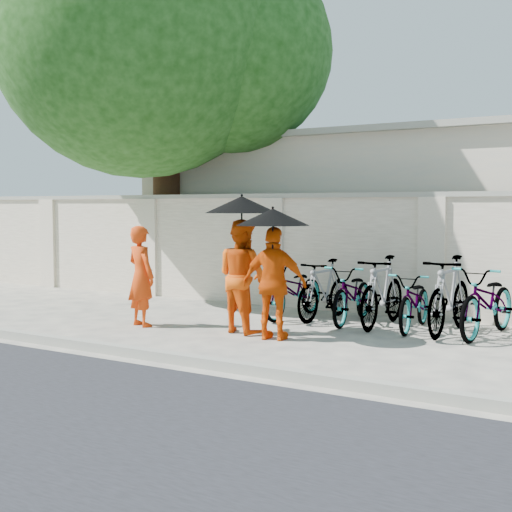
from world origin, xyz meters
The scene contains 17 objects.
ground centered at (0.00, 0.00, 0.00)m, with size 80.00×80.00×0.00m, color beige.
kerb centered at (0.00, -1.70, 0.06)m, with size 40.00×0.16×0.12m, color gray.
compound_wall centered at (1.00, 3.20, 1.00)m, with size 20.00×0.30×2.00m, color #F3E5CA.
building_behind centered at (2.00, 7.00, 1.60)m, with size 14.00×6.00×3.20m, color beige.
shade_tree centered at (-3.66, 2.97, 5.10)m, with size 6.70×6.20×8.20m.
monk_left centered at (-1.59, 0.08, 0.77)m, with size 0.57×0.37×1.55m, color red.
monk_center centered at (0.03, 0.44, 0.83)m, with size 0.81×0.63×1.66m, color #E7500A.
parasol_center centered at (0.08, 0.36, 1.87)m, with size 1.06×1.06×1.05m.
monk_right centered at (0.73, 0.20, 0.78)m, with size 0.92×0.38×1.57m, color #D54806.
parasol_right centered at (0.75, 0.12, 1.70)m, with size 1.00×1.00×0.93m.
bike_0 centered at (0.01, 2.05, 0.47)m, with size 0.62×1.79×0.94m, color #999999.
bike_1 centered at (0.53, 2.10, 0.49)m, with size 0.46×1.64×0.99m, color #999999.
bike_2 centered at (1.06, 2.07, 0.46)m, with size 0.62×1.76×0.93m, color #999999.
bike_3 centered at (1.59, 1.98, 0.55)m, with size 0.51×1.81×1.09m, color #999999.
bike_4 centered at (2.12, 1.96, 0.44)m, with size 0.58×1.66×0.87m, color #999999.
bike_5 centered at (2.65, 1.91, 0.57)m, with size 0.53×1.89×1.13m, color #999999.
bike_6 centered at (3.17, 2.00, 0.51)m, with size 0.67×1.93×1.01m, color #999999.
Camera 1 is at (5.72, -8.20, 1.85)m, focal length 50.00 mm.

